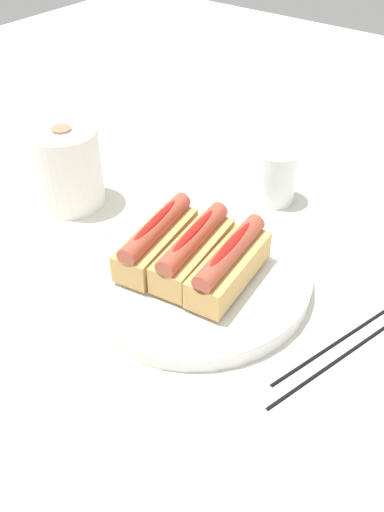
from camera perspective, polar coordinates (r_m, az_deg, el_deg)
name	(u,v)px	position (r m, az deg, el deg)	size (l,w,h in m)	color
ground_plane	(202,286)	(0.76, 0.99, -3.12)	(2.40, 2.40, 0.00)	silver
serving_bowl	(192,275)	(0.76, 0.00, -1.96)	(0.32, 0.32, 0.03)	white
hotdog_front	(230,264)	(0.71, 3.88, -0.83)	(0.15, 0.07, 0.06)	tan
hotdog_back	(192,251)	(0.73, 0.00, 0.48)	(0.16, 0.07, 0.06)	tan
hotdog_side	(156,239)	(0.75, -3.67, 1.71)	(0.16, 0.07, 0.06)	tan
water_glass	(276,178)	(0.93, 8.59, 7.94)	(0.07, 0.07, 0.09)	white
paper_towel_roll	(67,168)	(0.92, -12.70, 8.86)	(0.11, 0.11, 0.13)	white
chopstick_near	(337,342)	(0.71, 14.65, -8.53)	(0.01, 0.01, 0.22)	black
chopstick_far	(335,361)	(0.69, 14.46, -10.45)	(0.01, 0.01, 0.22)	black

